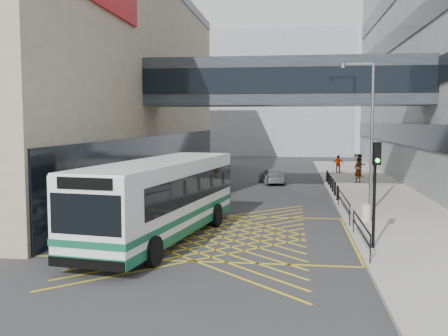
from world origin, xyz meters
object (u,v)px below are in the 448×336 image
at_px(bus, 162,197).
at_px(litter_bin, 366,213).
at_px(pedestrian_b, 360,166).
at_px(pedestrian_c, 338,164).
at_px(car_white, 139,216).
at_px(traffic_light, 376,180).
at_px(car_silver, 272,176).
at_px(street_lamp, 368,128).
at_px(car_dark, 208,179).
at_px(pedestrian_a, 358,170).

bearing_deg(bus, litter_bin, 34.57).
height_order(pedestrian_b, pedestrian_c, pedestrian_b).
distance_m(car_white, traffic_light, 10.41).
bearing_deg(pedestrian_c, car_silver, 65.34).
relative_size(car_white, car_silver, 1.18).
xyz_separation_m(car_silver, pedestrian_b, (7.50, 4.85, 0.49)).
xyz_separation_m(pedestrian_b, pedestrian_c, (-1.62, 3.09, -0.14)).
bearing_deg(car_white, car_silver, -103.57).
relative_size(car_white, litter_bin, 5.87).
bearing_deg(bus, traffic_light, 1.20).
relative_size(bus, traffic_light, 3.02).
xyz_separation_m(street_lamp, litter_bin, (-0.39, -2.63, -4.06)).
bearing_deg(litter_bin, traffic_light, -94.47).
bearing_deg(car_silver, bus, 66.45).
bearing_deg(pedestrian_b, litter_bin, -107.92).
bearing_deg(pedestrian_c, street_lamp, 100.95).
xyz_separation_m(car_dark, pedestrian_c, (10.50, 11.95, 0.25)).
height_order(car_white, pedestrian_a, pedestrian_a).
bearing_deg(bus, pedestrian_c, 80.09).
bearing_deg(car_dark, bus, 83.93).
relative_size(car_dark, pedestrian_c, 2.85).
bearing_deg(car_white, bus, 140.23).
distance_m(litter_bin, pedestrian_b, 21.39).
bearing_deg(street_lamp, car_white, -155.54).
height_order(car_dark, pedestrian_a, pedestrian_a).
bearing_deg(bus, pedestrian_a, 71.98).
xyz_separation_m(car_white, pedestrian_c, (11.09, 27.45, 0.23)).
xyz_separation_m(bus, pedestrian_a, (10.56, 20.90, -0.66)).
height_order(car_white, pedestrian_c, pedestrian_c).
height_order(traffic_light, pedestrian_c, traffic_light).
relative_size(car_white, pedestrian_b, 2.48).
bearing_deg(car_silver, litter_bin, 94.31).
bearing_deg(pedestrian_c, car_white, 79.84).
relative_size(bus, pedestrian_a, 6.26).
bearing_deg(car_white, car_dark, -90.81).
bearing_deg(street_lamp, car_silver, 108.28).
distance_m(bus, litter_bin, 10.03).
relative_size(car_silver, pedestrian_b, 2.10).
bearing_deg(traffic_light, litter_bin, 78.20).
bearing_deg(car_dark, pedestrian_c, -140.09).
distance_m(car_white, car_dark, 15.51).
distance_m(traffic_light, street_lamp, 8.34).
xyz_separation_m(bus, car_silver, (3.82, 20.73, -1.16)).
xyz_separation_m(litter_bin, pedestrian_c, (0.73, 24.34, 0.42)).
bearing_deg(car_dark, traffic_light, 108.81).
height_order(pedestrian_a, pedestrian_b, pedestrian_a).
height_order(street_lamp, pedestrian_c, street_lamp).
height_order(car_silver, traffic_light, traffic_light).
height_order(litter_bin, pedestrian_b, pedestrian_b).
distance_m(street_lamp, litter_bin, 4.86).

